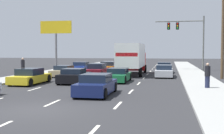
{
  "coord_description": "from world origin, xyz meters",
  "views": [
    {
      "loc": [
        5.87,
        -12.42,
        2.66
      ],
      "look_at": [
        0.75,
        13.87,
        1.22
      ],
      "focal_mm": 47.54,
      "sensor_mm": 36.0,
      "label": 1
    }
  ],
  "objects": [
    {
      "name": "utility_pole_mid",
      "position": [
        10.82,
        17.36,
        5.23
      ],
      "size": [
        1.8,
        0.28,
        10.18
      ],
      "color": "brown",
      "rests_on": "ground_plane"
    },
    {
      "name": "sidewalk_left",
      "position": [
        -8.5,
        20.0,
        0.07
      ],
      "size": [
        3.09,
        80.0,
        0.14
      ],
      "primitive_type": "cube",
      "color": "#9E9E99",
      "rests_on": "ground_plane"
    },
    {
      "name": "car_black",
      "position": [
        -1.86,
        11.02,
        0.57
      ],
      "size": [
        2.03,
        4.15,
        1.23
      ],
      "color": "black",
      "rests_on": "ground_plane"
    },
    {
      "name": "car_gray",
      "position": [
        5.22,
        24.64,
        0.59
      ],
      "size": [
        1.87,
        4.2,
        1.28
      ],
      "color": "slate",
      "rests_on": "ground_plane"
    },
    {
      "name": "pedestrian_near_corner",
      "position": [
        -8.59,
        15.0,
        1.07
      ],
      "size": [
        0.38,
        0.38,
        1.86
      ],
      "color": "brown",
      "rests_on": "sidewalk_left"
    },
    {
      "name": "car_navy",
      "position": [
        1.52,
        4.95,
        0.59
      ],
      "size": [
        1.93,
        4.29,
        1.29
      ],
      "color": "#141E4C",
      "rests_on": "ground_plane"
    },
    {
      "name": "pedestrian_mid_block",
      "position": [
        8.43,
        8.69,
        0.99
      ],
      "size": [
        0.38,
        0.38,
        1.71
      ],
      "color": "#1E233F",
      "rests_on": "sidewalk_right"
    },
    {
      "name": "car_yellow",
      "position": [
        -5.16,
        9.69,
        0.58
      ],
      "size": [
        1.93,
        4.43,
        1.27
      ],
      "color": "yellow",
      "rests_on": "ground_plane"
    },
    {
      "name": "car_silver",
      "position": [
        5.34,
        18.4,
        0.58
      ],
      "size": [
        1.85,
        4.58,
        1.24
      ],
      "color": "#B7BABF",
      "rests_on": "ground_plane"
    },
    {
      "name": "lane_markings",
      "position": [
        -0.0,
        21.78,
        0.0
      ],
      "size": [
        6.94,
        62.0,
        0.01
      ],
      "color": "silver",
      "rests_on": "ground_plane"
    },
    {
      "name": "ground_plane",
      "position": [
        0.0,
        25.0,
        0.0
      ],
      "size": [
        140.0,
        140.0,
        0.0
      ],
      "primitive_type": "plane",
      "color": "#2B2B2D"
    },
    {
      "name": "car_orange",
      "position": [
        -1.65,
        23.95,
        0.62
      ],
      "size": [
        1.95,
        4.05,
        1.35
      ],
      "color": "orange",
      "rests_on": "ground_plane"
    },
    {
      "name": "car_tan",
      "position": [
        -4.99,
        17.0,
        0.54
      ],
      "size": [
        1.87,
        4.13,
        1.16
      ],
      "color": "tan",
      "rests_on": "ground_plane"
    },
    {
      "name": "car_maroon",
      "position": [
        -1.62,
        17.77,
        0.63
      ],
      "size": [
        1.92,
        4.56,
        1.37
      ],
      "color": "maroon",
      "rests_on": "ground_plane"
    },
    {
      "name": "car_blue",
      "position": [
        -5.26,
        24.26,
        0.58
      ],
      "size": [
        1.99,
        4.4,
        1.27
      ],
      "color": "#1E389E",
      "rests_on": "ground_plane"
    },
    {
      "name": "roadside_billboard",
      "position": [
        -12.85,
        34.63,
        5.71
      ],
      "size": [
        5.44,
        0.36,
        7.69
      ],
      "color": "slate",
      "rests_on": "ground_plane"
    },
    {
      "name": "car_green",
      "position": [
        1.51,
        12.7,
        0.55
      ],
      "size": [
        1.89,
        4.19,
        1.2
      ],
      "color": "#196B38",
      "rests_on": "ground_plane"
    },
    {
      "name": "traffic_signal_mast",
      "position": [
        7.75,
        29.46,
        5.4
      ],
      "size": [
        6.6,
        0.69,
        7.4
      ],
      "color": "#595B56",
      "rests_on": "ground_plane"
    },
    {
      "name": "box_truck",
      "position": [
        1.78,
        20.24,
        2.02
      ],
      "size": [
        2.6,
        8.95,
        3.44
      ],
      "color": "white",
      "rests_on": "ground_plane"
    },
    {
      "name": "sidewalk_right",
      "position": [
        8.5,
        20.0,
        0.07
      ],
      "size": [
        3.09,
        80.0,
        0.14
      ],
      "primitive_type": "cube",
      "color": "#9E9E99",
      "rests_on": "ground_plane"
    }
  ]
}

